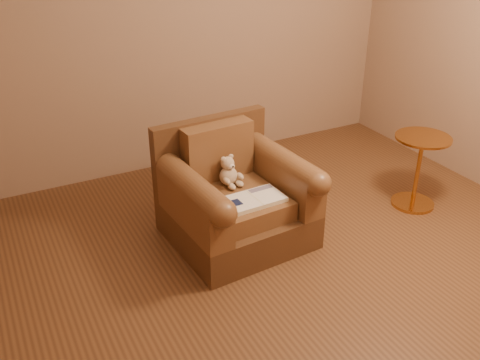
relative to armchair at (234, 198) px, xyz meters
name	(u,v)px	position (x,y,z in m)	size (l,w,h in m)	color
floor	(309,278)	(0.20, -0.66, -0.31)	(4.00, 4.00, 0.00)	brown
armchair	(234,198)	(0.00, 0.00, 0.00)	(0.94, 0.90, 0.79)	#50311A
teddy_bear	(229,174)	(0.00, 0.07, 0.15)	(0.16, 0.18, 0.22)	tan
guidebook	(255,199)	(0.04, -0.21, 0.09)	(0.39, 0.25, 0.03)	beige
side_table	(418,169)	(1.45, -0.26, 0.01)	(0.41, 0.41, 0.58)	#BC7D33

